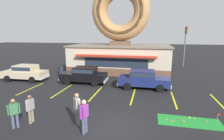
# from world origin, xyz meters

# --- Properties ---
(ground_plane) EXTENTS (160.00, 160.00, 0.00)m
(ground_plane) POSITION_xyz_m (0.00, 0.00, 0.00)
(ground_plane) COLOR black
(donut_shop_building) EXTENTS (12.30, 6.75, 10.96)m
(donut_shop_building) POSITION_xyz_m (-1.95, 13.94, 3.74)
(donut_shop_building) COLOR brown
(donut_shop_building) RESTS_ON ground
(putting_mat) EXTENTS (3.34, 1.29, 0.03)m
(putting_mat) POSITION_xyz_m (4.06, 1.60, 0.01)
(putting_mat) COLOR #1E842D
(putting_mat) RESTS_ON ground
(mini_donut_near_left) EXTENTS (0.13, 0.13, 0.04)m
(mini_donut_near_left) POSITION_xyz_m (2.85, 1.53, 0.05)
(mini_donut_near_left) COLOR #D8667F
(mini_donut_near_left) RESTS_ON putting_mat
(mini_donut_near_right) EXTENTS (0.13, 0.13, 0.04)m
(mini_donut_near_right) POSITION_xyz_m (4.95, 1.78, 0.05)
(mini_donut_near_right) COLOR #A5724C
(mini_donut_near_right) RESTS_ON putting_mat
(mini_donut_mid_left) EXTENTS (0.13, 0.13, 0.04)m
(mini_donut_mid_left) POSITION_xyz_m (3.77, 1.53, 0.05)
(mini_donut_mid_left) COLOR #D17F47
(mini_donut_mid_left) RESTS_ON putting_mat
(mini_donut_mid_centre) EXTENTS (0.13, 0.13, 0.04)m
(mini_donut_mid_centre) POSITION_xyz_m (3.12, 1.43, 0.05)
(mini_donut_mid_centre) COLOR #D17F47
(mini_donut_mid_centre) RESTS_ON putting_mat
(mini_donut_mid_right) EXTENTS (0.13, 0.13, 0.04)m
(mini_donut_mid_right) POSITION_xyz_m (4.17, 2.06, 0.05)
(mini_donut_mid_right) COLOR #E5C666
(mini_donut_mid_right) RESTS_ON putting_mat
(mini_donut_far_left) EXTENTS (0.13, 0.13, 0.04)m
(mini_donut_far_left) POSITION_xyz_m (4.41, 2.03, 0.05)
(mini_donut_far_left) COLOR #A5724C
(mini_donut_far_left) RESTS_ON putting_mat
(mini_donut_far_centre) EXTENTS (0.13, 0.13, 0.04)m
(mini_donut_far_centre) POSITION_xyz_m (3.59, 1.72, 0.05)
(mini_donut_far_centre) COLOR brown
(mini_donut_far_centre) RESTS_ON putting_mat
(golf_ball) EXTENTS (0.04, 0.04, 0.04)m
(golf_ball) POSITION_xyz_m (3.31, 1.58, 0.05)
(golf_ball) COLOR white
(golf_ball) RESTS_ON putting_mat
(putting_flag_pin) EXTENTS (0.13, 0.01, 0.55)m
(putting_flag_pin) POSITION_xyz_m (5.51, 1.74, 0.44)
(putting_flag_pin) COLOR silver
(putting_flag_pin) RESTS_ON putting_mat
(car_navy) EXTENTS (4.58, 2.02, 1.60)m
(car_navy) POSITION_xyz_m (1.32, 7.32, 0.87)
(car_navy) COLOR navy
(car_navy) RESTS_ON ground
(car_champagne) EXTENTS (4.64, 2.14, 1.60)m
(car_champagne) POSITION_xyz_m (-10.74, 7.43, 0.87)
(car_champagne) COLOR #BCAD89
(car_champagne) RESTS_ON ground
(car_black) EXTENTS (4.60, 2.05, 1.60)m
(car_black) POSITION_xyz_m (-4.36, 7.68, 0.87)
(car_black) COLOR black
(car_black) RESTS_ON ground
(pedestrian_blue_sweater_man) EXTENTS (0.26, 0.60, 1.57)m
(pedestrian_blue_sweater_man) POSITION_xyz_m (-4.31, -0.29, 0.86)
(pedestrian_blue_sweater_man) COLOR #7F7056
(pedestrian_blue_sweater_man) RESTS_ON ground
(pedestrian_hooded_kid) EXTENTS (0.46, 0.43, 1.57)m
(pedestrian_hooded_kid) POSITION_xyz_m (-4.75, -0.94, 0.86)
(pedestrian_hooded_kid) COLOR #474C66
(pedestrian_hooded_kid) RESTS_ON ground
(pedestrian_leather_jacket_man) EXTENTS (0.45, 0.45, 1.75)m
(pedestrian_leather_jacket_man) POSITION_xyz_m (-1.78, 0.05, 0.98)
(pedestrian_leather_jacket_man) COLOR slate
(pedestrian_leather_jacket_man) RESTS_ON ground
(pedestrian_clipboard_woman) EXTENTS (0.34, 0.57, 1.70)m
(pedestrian_clipboard_woman) POSITION_xyz_m (-1.12, -0.63, 0.95)
(pedestrian_clipboard_woman) COLOR #474C66
(pedestrian_clipboard_woman) RESTS_ON ground
(trash_bin) EXTENTS (0.57, 0.57, 0.97)m
(trash_bin) POSITION_xyz_m (-8.42, 10.60, 0.50)
(trash_bin) COLOR #232833
(trash_bin) RESTS_ON ground
(traffic_light_pole) EXTENTS (0.28, 0.47, 5.80)m
(traffic_light_pole) POSITION_xyz_m (6.57, 18.79, 3.71)
(traffic_light_pole) COLOR #595B60
(traffic_light_pole) RESTS_ON ground
(parking_stripe_far_left) EXTENTS (0.12, 3.60, 0.01)m
(parking_stripe_far_left) POSITION_xyz_m (-8.34, 5.00, 0.00)
(parking_stripe_far_left) COLOR yellow
(parking_stripe_far_left) RESTS_ON ground
(parking_stripe_left) EXTENTS (0.12, 3.60, 0.01)m
(parking_stripe_left) POSITION_xyz_m (-5.34, 5.00, 0.00)
(parking_stripe_left) COLOR yellow
(parking_stripe_left) RESTS_ON ground
(parking_stripe_mid_left) EXTENTS (0.12, 3.60, 0.01)m
(parking_stripe_mid_left) POSITION_xyz_m (-2.34, 5.00, 0.00)
(parking_stripe_mid_left) COLOR yellow
(parking_stripe_mid_left) RESTS_ON ground
(parking_stripe_centre) EXTENTS (0.12, 3.60, 0.01)m
(parking_stripe_centre) POSITION_xyz_m (0.66, 5.00, 0.00)
(parking_stripe_centre) COLOR yellow
(parking_stripe_centre) RESTS_ON ground
(parking_stripe_mid_right) EXTENTS (0.12, 3.60, 0.01)m
(parking_stripe_mid_right) POSITION_xyz_m (3.66, 5.00, 0.00)
(parking_stripe_mid_right) COLOR yellow
(parking_stripe_mid_right) RESTS_ON ground
(parking_stripe_right) EXTENTS (0.12, 3.60, 0.01)m
(parking_stripe_right) POSITION_xyz_m (6.66, 5.00, 0.00)
(parking_stripe_right) COLOR yellow
(parking_stripe_right) RESTS_ON ground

